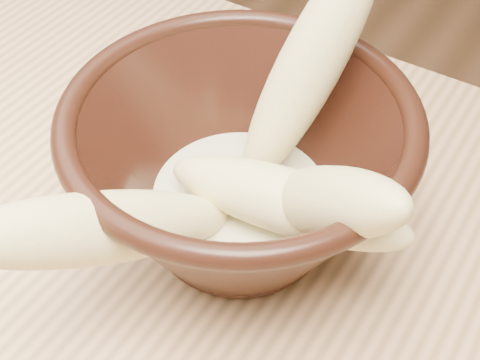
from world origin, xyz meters
name	(u,v)px	position (x,y,z in m)	size (l,w,h in m)	color
bowl	(240,169)	(0.07, 0.13, 0.82)	(0.23, 0.23, 0.13)	black
milk_puddle	(240,200)	(0.07, 0.13, 0.79)	(0.13, 0.13, 0.02)	beige
banana_upright	(309,66)	(0.08, 0.19, 0.88)	(0.04, 0.04, 0.18)	#DCD282
banana_right	(328,202)	(0.14, 0.11, 0.85)	(0.04, 0.04, 0.16)	#DCD282
banana_across	(286,201)	(0.11, 0.12, 0.83)	(0.04, 0.04, 0.17)	#DCD282
banana_front	(106,227)	(0.04, 0.03, 0.85)	(0.04, 0.04, 0.20)	#DCD282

